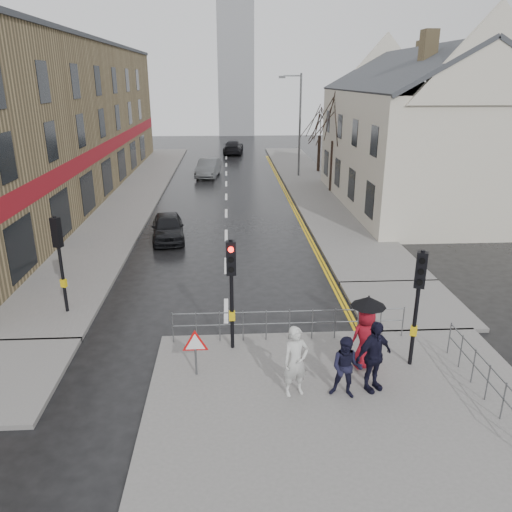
{
  "coord_description": "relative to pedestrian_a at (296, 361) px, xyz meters",
  "views": [
    {
      "loc": [
        0.16,
        -13.0,
        7.76
      ],
      "look_at": [
        1.06,
        2.97,
        2.05
      ],
      "focal_mm": 35.0,
      "sensor_mm": 36.0,
      "label": 1
    }
  ],
  "objects": [
    {
      "name": "building_right_cream",
      "position": [
        10.24,
        20.22,
        3.7
      ],
      "size": [
        9.0,
        16.4,
        10.1
      ],
      "color": "beige",
      "rests_on": "ground"
    },
    {
      "name": "tree_far",
      "position": [
        6.24,
        32.22,
        3.34
      ],
      "size": [
        2.4,
        2.4,
        5.64
      ],
      "color": "#2E2119",
      "rests_on": "right_pavement"
    },
    {
      "name": "car_parked",
      "position": [
        -4.7,
        13.64,
        -0.42
      ],
      "size": [
        2.02,
        4.05,
        1.33
      ],
      "primitive_type": "imported",
      "rotation": [
        0.0,
        0.0,
        0.12
      ],
      "color": "black",
      "rests_on": "ground"
    },
    {
      "name": "near_pavement",
      "position": [
        1.24,
        -1.28,
        -1.01
      ],
      "size": [
        10.0,
        9.0,
        0.14
      ],
      "primitive_type": "cube",
      "color": "#605E5B",
      "rests_on": "ground"
    },
    {
      "name": "car_far",
      "position": [
        -0.99,
        44.06,
        -0.37
      ],
      "size": [
        2.42,
        5.03,
        1.41
      ],
      "primitive_type": "imported",
      "rotation": [
        0.0,
        0.0,
        3.05
      ],
      "color": "black",
      "rests_on": "ground"
    },
    {
      "name": "street_lamp",
      "position": [
        4.06,
        30.22,
        3.63
      ],
      "size": [
        1.83,
        0.25,
        8.0
      ],
      "color": "#595B5E",
      "rests_on": "right_pavement"
    },
    {
      "name": "guard_railing_front",
      "position": [
        0.19,
        2.82,
        -0.22
      ],
      "size": [
        7.14,
        0.04,
        1.0
      ],
      "color": "#595B5E",
      "rests_on": "near_pavement"
    },
    {
      "name": "right_pavement",
      "position": [
        4.74,
        27.22,
        -1.01
      ],
      "size": [
        4.0,
        40.0,
        0.14
      ],
      "primitive_type": "cube",
      "color": "#605E5B",
      "rests_on": "ground"
    },
    {
      "name": "left_pavement",
      "position": [
        -8.26,
        25.22,
        -1.01
      ],
      "size": [
        4.0,
        44.0,
        0.14
      ],
      "primitive_type": "cube",
      "color": "#605E5B",
      "rests_on": "ground"
    },
    {
      "name": "car_mid",
      "position": [
        -3.24,
        30.79,
        -0.35
      ],
      "size": [
        2.13,
        4.6,
        1.46
      ],
      "primitive_type": "imported",
      "rotation": [
        0.0,
        0.0,
        -0.14
      ],
      "color": "#444649",
      "rests_on": "ground"
    },
    {
      "name": "warning_sign",
      "position": [
        -2.56,
        1.01,
        -0.04
      ],
      "size": [
        0.8,
        0.07,
        1.35
      ],
      "color": "#595B5E",
      "rests_on": "near_pavement"
    },
    {
      "name": "pedestrian_b",
      "position": [
        1.25,
        -0.18,
        -0.11
      ],
      "size": [
        0.96,
        0.85,
        1.65
      ],
      "primitive_type": "imported",
      "rotation": [
        0.0,
        0.0,
        -0.32
      ],
      "color": "black",
      "rests_on": "near_pavement"
    },
    {
      "name": "guard_railing_side",
      "position": [
        4.74,
        -0.53,
        -0.23
      ],
      "size": [
        0.04,
        4.54,
        1.0
      ],
      "color": "#595B5E",
      "rests_on": "near_pavement"
    },
    {
      "name": "traffic_signal_near_right",
      "position": [
        3.44,
        1.21,
        1.38
      ],
      "size": [
        0.34,
        0.33,
        3.4
      ],
      "color": "black",
      "rests_on": "near_pavement"
    },
    {
      "name": "tree_near",
      "position": [
        5.74,
        24.22,
        4.06
      ],
      "size": [
        2.4,
        2.4,
        6.58
      ],
      "color": "#2E2119",
      "rests_on": "right_pavement"
    },
    {
      "name": "pedestrian_with_umbrella",
      "position": [
        2.09,
        1.16,
        0.2
      ],
      "size": [
        0.98,
        0.96,
        2.14
      ],
      "color": "maroon",
      "rests_on": "near_pavement"
    },
    {
      "name": "pavement_bridge_right",
      "position": [
        4.74,
        5.22,
        -1.01
      ],
      "size": [
        4.0,
        4.2,
        0.14
      ],
      "primitive_type": "cube",
      "color": "#605E5B",
      "rests_on": "ground"
    },
    {
      "name": "traffic_signal_far_left",
      "position": [
        -7.26,
        5.22,
        1.38
      ],
      "size": [
        0.34,
        0.33,
        3.4
      ],
      "color": "black",
      "rests_on": "left_pavement"
    },
    {
      "name": "traffic_signal_near_left",
      "position": [
        -1.56,
        2.41,
        1.38
      ],
      "size": [
        0.28,
        0.27,
        3.4
      ],
      "color": "black",
      "rests_on": "near_pavement"
    },
    {
      "name": "ground",
      "position": [
        -1.76,
        2.22,
        -1.08
      ],
      "size": [
        120.0,
        120.0,
        0.0
      ],
      "primitive_type": "plane",
      "color": "black",
      "rests_on": "ground"
    },
    {
      "name": "building_left_terrace",
      "position": [
        -13.76,
        24.22,
        3.92
      ],
      "size": [
        8.0,
        42.0,
        10.0
      ],
      "primitive_type": "cube",
      "color": "#8C7750",
      "rests_on": "ground"
    },
    {
      "name": "church_tower",
      "position": [
        -0.26,
        64.22,
        7.92
      ],
      "size": [
        5.0,
        5.0,
        18.0
      ],
      "primitive_type": "cube",
      "color": "gray",
      "rests_on": "ground"
    },
    {
      "name": "pedestrian_d",
      "position": [
        2.01,
        0.09,
        0.03
      ],
      "size": [
        1.22,
        0.94,
        1.93
      ],
      "primitive_type": "imported",
      "rotation": [
        0.0,
        0.0,
        0.48
      ],
      "color": "black",
      "rests_on": "near_pavement"
    },
    {
      "name": "pedestrian_a",
      "position": [
        0.0,
        0.0,
        0.0
      ],
      "size": [
        0.79,
        0.63,
        1.88
      ],
      "primitive_type": "imported",
      "rotation": [
        0.0,
        0.0,
        0.3
      ],
      "color": "#B8B9B4",
      "rests_on": "near_pavement"
    }
  ]
}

